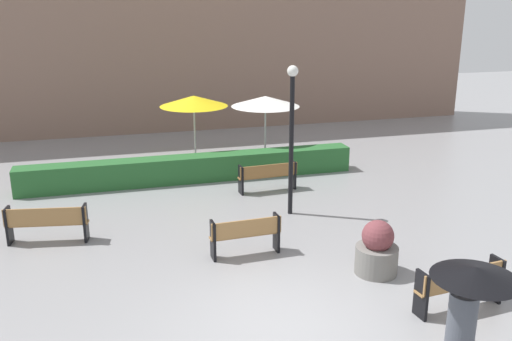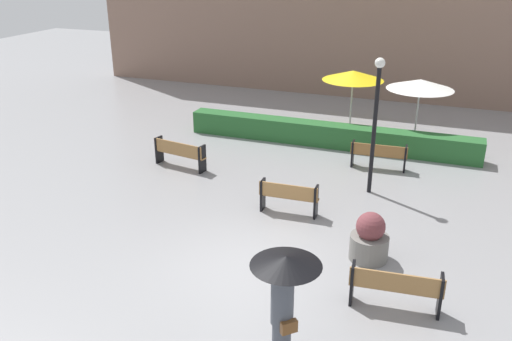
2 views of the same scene
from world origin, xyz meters
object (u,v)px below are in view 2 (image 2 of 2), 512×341
bench_far_left (179,152)px  planter_pot (370,239)px  pedestrian_with_umbrella (284,291)px  patio_umbrella_white (420,84)px  patio_umbrella_yellow (353,75)px  bench_back_row (379,154)px  bench_near_right (396,287)px  lamp_post (376,113)px  bench_mid_center (289,196)px

bench_far_left → planter_pot: 7.45m
pedestrian_with_umbrella → patio_umbrella_white: 12.57m
patio_umbrella_yellow → bench_back_row: bearing=-64.3°
patio_umbrella_yellow → patio_umbrella_white: (2.42, -0.22, -0.08)m
bench_back_row → patio_umbrella_yellow: 4.05m
bench_near_right → pedestrian_with_umbrella: pedestrian_with_umbrella is taller
bench_far_left → lamp_post: size_ratio=0.48×
bench_back_row → patio_umbrella_white: patio_umbrella_white is taller
planter_pot → patio_umbrella_white: size_ratio=0.49×
bench_far_left → pedestrian_with_umbrella: (5.84, -7.30, 0.94)m
lamp_post → bench_mid_center: bearing=-129.5°
bench_back_row → lamp_post: lamp_post is taller
bench_near_right → lamp_post: size_ratio=0.46×
bench_near_right → patio_umbrella_white: 10.48m
bench_mid_center → pedestrian_with_umbrella: 5.72m
bench_back_row → planter_pot: bearing=-83.3°
bench_near_right → bench_back_row: bearing=101.3°
bench_mid_center → bench_near_right: (3.17, -3.22, -0.00)m
bench_back_row → planter_pot: (0.66, -5.55, -0.01)m
bench_mid_center → patio_umbrella_white: size_ratio=0.68×
bench_mid_center → planter_pot: bearing=-32.5°
pedestrian_with_umbrella → patio_umbrella_yellow: (-1.47, 12.74, 0.75)m
bench_near_right → planter_pot: (-0.79, 1.70, -0.02)m
bench_near_right → patio_umbrella_white: size_ratio=0.77×
bench_far_left → bench_near_right: (7.41, -5.12, -0.00)m
bench_back_row → lamp_post: size_ratio=0.46×
pedestrian_with_umbrella → bench_back_row: bearing=89.3°
bench_near_right → pedestrian_with_umbrella: 2.85m
patio_umbrella_yellow → bench_near_right: bearing=-74.0°
planter_pot → patio_umbrella_yellow: 9.29m
pedestrian_with_umbrella → bench_mid_center: bearing=106.5°
bench_far_left → bench_back_row: bearing=19.7°
bench_mid_center → bench_near_right: 4.52m
lamp_post → patio_umbrella_white: size_ratio=1.66×
bench_mid_center → pedestrian_with_umbrella: bearing=-73.5°
bench_mid_center → patio_umbrella_yellow: patio_umbrella_yellow is taller
bench_mid_center → bench_back_row: 4.38m
pedestrian_with_umbrella → lamp_post: (0.17, 7.56, 0.92)m
lamp_post → patio_umbrella_yellow: size_ratio=1.62×
pedestrian_with_umbrella → planter_pot: bearing=78.7°
bench_back_row → bench_near_right: size_ratio=0.99×
pedestrian_with_umbrella → planter_pot: size_ratio=1.85×
bench_back_row → pedestrian_with_umbrella: bearing=-90.7°
bench_far_left → patio_umbrella_white: 8.72m
bench_back_row → patio_umbrella_yellow: bearing=115.7°
bench_back_row → pedestrian_with_umbrella: pedestrian_with_umbrella is taller
planter_pot → bench_far_left: bearing=152.7°
bench_near_right → pedestrian_with_umbrella: (-1.57, -2.19, 0.94)m
bench_far_left → planter_pot: planter_pot is taller
patio_umbrella_yellow → patio_umbrella_white: size_ratio=1.02×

